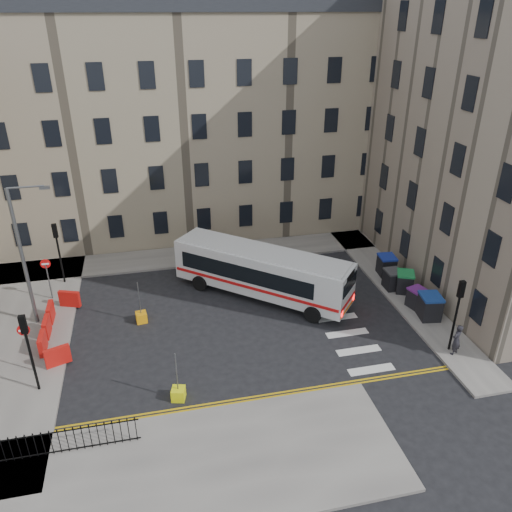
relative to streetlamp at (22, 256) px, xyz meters
name	(u,v)px	position (x,y,z in m)	size (l,w,h in m)	color
ground	(266,315)	(13.00, -2.00, -4.34)	(120.00, 120.00, 0.00)	black
pavement_north	(156,259)	(7.00, 6.60, -4.26)	(36.00, 3.20, 0.15)	slate
pavement_east	(378,267)	(22.00, 2.00, -4.26)	(2.40, 26.00, 0.15)	slate
pavement_west	(16,335)	(-1.00, -1.00, -4.26)	(6.00, 22.00, 0.15)	slate
pavement_sw	(152,474)	(6.00, -12.00, -4.26)	(20.00, 6.00, 0.15)	slate
terrace_north	(129,120)	(6.00, 13.50, 4.28)	(38.30, 10.80, 17.20)	gray
traffic_light_east	(458,305)	(21.60, -7.50, -1.47)	(0.28, 0.22, 4.10)	black
traffic_light_nw	(57,244)	(1.00, 4.50, -1.47)	(0.28, 0.22, 4.10)	black
traffic_light_sw	(27,342)	(1.00, -6.00, -1.47)	(0.28, 0.22, 4.10)	black
streetlamp	(22,256)	(0.00, 0.00, 0.00)	(0.50, 0.22, 8.14)	#595B5E
no_entry_north	(47,271)	(0.50, 2.50, -2.26)	(0.60, 0.08, 3.00)	#595B5E
no_entry_south	(25,338)	(0.50, -4.50, -2.26)	(0.60, 0.08, 3.00)	#595B5E
roadworks_barriers	(54,326)	(1.16, -1.50, -3.69)	(1.66, 6.26, 1.00)	red
iron_railings	(39,445)	(1.75, -10.20, -3.59)	(7.80, 0.04, 1.20)	black
bus	(261,271)	(13.26, 0.25, -2.57)	(10.15, 9.22, 3.05)	silver
wheelie_bin_a	(430,306)	(22.08, -4.52, -3.45)	(1.34, 1.48, 1.45)	black
wheelie_bin_b	(417,298)	(21.98, -3.36, -3.58)	(1.22, 1.32, 1.21)	black
wheelie_bin_c	(405,282)	(22.13, -1.46, -3.52)	(1.44, 1.52, 1.32)	black
wheelie_bin_d	(393,279)	(21.56, -0.95, -3.55)	(1.00, 1.14, 1.25)	black
wheelie_bin_e	(386,265)	(22.01, 0.86, -3.51)	(1.17, 1.32, 1.34)	black
pedestrian	(457,340)	(21.64, -7.90, -3.31)	(0.64, 0.42, 1.75)	black
bollard_yellow	(141,317)	(5.84, -1.11, -4.04)	(0.60, 0.60, 0.60)	orange
bollard_chevron	(178,394)	(7.39, -7.96, -4.04)	(0.60, 0.60, 0.60)	#E7ED0D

